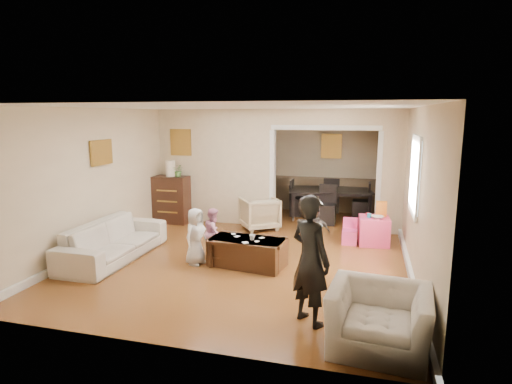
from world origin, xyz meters
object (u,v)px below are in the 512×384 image
(dresser, at_px, (172,200))
(table_lamp, at_px, (170,168))
(coffee_cup, at_px, (252,237))
(play_table, at_px, (374,231))
(coffee_table, at_px, (247,252))
(child_kneel_b, at_px, (214,232))
(cyan_cup, at_px, (369,215))
(child_kneel_a, at_px, (196,236))
(armchair_front, at_px, (379,319))
(child_toddler, at_px, (316,233))
(dining_table, at_px, (329,204))
(adult_person, at_px, (310,260))
(sofa, at_px, (114,240))
(armchair_back, at_px, (259,213))

(dresser, distance_m, table_lamp, 0.72)
(coffee_cup, distance_m, play_table, 2.66)
(table_lamp, distance_m, coffee_table, 3.54)
(play_table, relative_size, child_kneel_b, 0.64)
(dresser, bearing_deg, child_kneel_b, -48.18)
(cyan_cup, height_order, child_kneel_a, child_kneel_a)
(armchair_front, relative_size, child_toddler, 1.21)
(dresser, height_order, coffee_cup, dresser)
(cyan_cup, relative_size, dining_table, 0.04)
(cyan_cup, bearing_deg, coffee_table, -138.56)
(child_kneel_b, distance_m, child_toddler, 1.81)
(adult_person, relative_size, child_toddler, 1.84)
(sofa, height_order, coffee_cup, sofa)
(armchair_back, xyz_separation_m, child_kneel_a, (-0.47, -2.44, 0.13))
(dresser, bearing_deg, play_table, -6.78)
(armchair_front, bearing_deg, coffee_table, 140.34)
(armchair_back, bearing_deg, table_lamp, -34.67)
(adult_person, bearing_deg, coffee_table, -14.85)
(child_kneel_b, bearing_deg, table_lamp, 30.52)
(coffee_cup, bearing_deg, armchair_back, 101.65)
(dresser, height_order, dining_table, dresser)
(child_kneel_a, bearing_deg, coffee_cup, -65.29)
(sofa, height_order, table_lamp, table_lamp)
(play_table, xyz_separation_m, child_toddler, (-0.99, -1.01, 0.16))
(armchair_back, distance_m, adult_person, 4.32)
(coffee_table, bearing_deg, table_lamp, 137.26)
(dresser, bearing_deg, child_toddler, -23.65)
(sofa, relative_size, armchair_back, 2.91)
(adult_person, xyz_separation_m, child_kneel_a, (-2.11, 1.53, -0.31))
(dining_table, bearing_deg, child_kneel_a, -127.14)
(armchair_back, bearing_deg, child_kneel_b, 46.60)
(table_lamp, relative_size, child_toddler, 0.42)
(armchair_back, height_order, child_kneel_a, child_kneel_a)
(cyan_cup, bearing_deg, dresser, 172.44)
(armchair_front, distance_m, dresser, 6.31)
(coffee_table, distance_m, child_toddler, 1.31)
(dresser, xyz_separation_m, child_kneel_a, (1.64, -2.45, -0.06))
(adult_person, relative_size, child_kneel_b, 1.82)
(child_kneel_b, bearing_deg, coffee_table, -124.50)
(play_table, distance_m, adult_person, 3.57)
(table_lamp, height_order, child_kneel_b, table_lamp)
(dresser, bearing_deg, child_kneel_a, -56.22)
(play_table, distance_m, child_toddler, 1.42)
(child_kneel_a, bearing_deg, adult_person, -107.30)
(child_kneel_a, xyz_separation_m, child_toddler, (1.90, 0.90, -0.05))
(sofa, bearing_deg, coffee_cup, -84.68)
(armchair_front, bearing_deg, play_table, 95.87)
(coffee_cup, bearing_deg, child_kneel_a, -173.99)
(coffee_cup, bearing_deg, child_kneel_b, 156.37)
(dresser, relative_size, child_kneel_a, 1.13)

